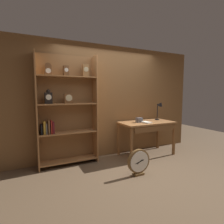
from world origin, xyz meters
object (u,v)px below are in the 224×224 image
object	(u,v)px
toolbox_small	(139,120)
bookshelf	(66,110)
desk_lamp	(160,107)
open_repair_manual	(147,122)
round_clock_large	(139,162)
workbench	(147,126)

from	to	relation	value
toolbox_small	bookshelf	bearing A→B (deg)	172.03
desk_lamp	open_repair_manual	bearing A→B (deg)	-158.03
bookshelf	round_clock_large	size ratio (longest dim) A/B	4.71
bookshelf	toolbox_small	bearing A→B (deg)	-7.97
workbench	toolbox_small	distance (m)	0.26
bookshelf	round_clock_large	xyz separation A→B (m)	(1.07, -1.10, -0.90)
workbench	desk_lamp	distance (m)	0.67
workbench	toolbox_small	xyz separation A→B (m)	(-0.20, 0.04, 0.15)
round_clock_large	workbench	bearing A→B (deg)	45.92
workbench	round_clock_large	distance (m)	1.24
workbench	round_clock_large	size ratio (longest dim) A/B	2.70
toolbox_small	open_repair_manual	xyz separation A→B (m)	(0.11, -0.14, -0.04)
bookshelf	desk_lamp	size ratio (longest dim) A/B	4.64
round_clock_large	toolbox_small	bearing A→B (deg)	55.56
workbench	desk_lamp	size ratio (longest dim) A/B	2.66
workbench	desk_lamp	bearing A→B (deg)	15.82
workbench	toolbox_small	world-z (taller)	toolbox_small
desk_lamp	toolbox_small	xyz separation A→B (m)	(-0.69, -0.10, -0.29)
bookshelf	workbench	bearing A→B (deg)	-8.36
workbench	open_repair_manual	size ratio (longest dim) A/B	5.93
workbench	round_clock_large	world-z (taller)	workbench
open_repair_manual	round_clock_large	bearing A→B (deg)	-143.18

